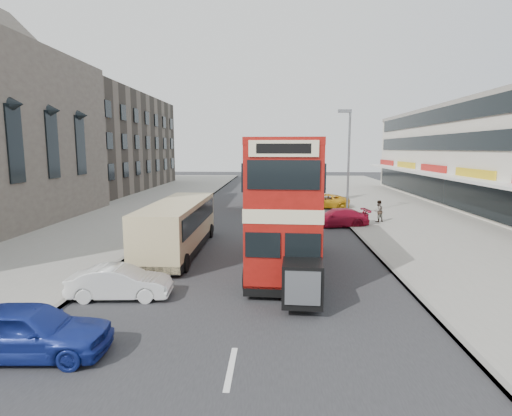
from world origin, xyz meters
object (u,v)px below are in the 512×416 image
(bus_main, at_px, (287,204))
(car_left_near, at_px, (28,330))
(car_left_front, at_px, (120,282))
(car_right_a, at_px, (337,218))
(coach, at_px, (178,225))
(car_right_b, at_px, (323,201))
(cyclist, at_px, (310,203))
(street_lamp, at_px, (348,155))
(bus_second, at_px, (281,180))
(pedestrian_near, at_px, (378,211))

(bus_main, relative_size, car_left_near, 2.45)
(bus_main, height_order, car_left_near, bus_main)
(bus_main, bearing_deg, car_left_front, 37.00)
(car_left_front, height_order, car_right_a, car_right_a)
(coach, relative_size, car_right_b, 1.98)
(coach, distance_m, cyclist, 16.42)
(bus_main, distance_m, coach, 6.19)
(car_right_a, xyz_separation_m, car_right_b, (0.12, 8.70, 0.01))
(car_left_near, xyz_separation_m, cyclist, (9.21, 25.08, 0.00))
(bus_main, bearing_deg, car_left_near, 53.47)
(street_lamp, xyz_separation_m, bus_second, (-4.88, 5.43, -2.36))
(car_left_front, bearing_deg, cyclist, -25.90)
(pedestrian_near, bearing_deg, coach, 6.74)
(car_left_near, xyz_separation_m, pedestrian_near, (13.49, 19.08, 0.22))
(car_right_b, height_order, pedestrian_near, pedestrian_near)
(bus_second, relative_size, pedestrian_near, 5.56)
(coach, distance_m, car_right_a, 11.58)
(street_lamp, relative_size, car_right_a, 1.89)
(car_right_b, xyz_separation_m, pedestrian_near, (2.96, -7.45, 0.29))
(bus_main, relative_size, car_right_a, 2.34)
(car_left_near, bearing_deg, car_left_front, -13.43)
(pedestrian_near, bearing_deg, bus_main, 30.61)
(street_lamp, height_order, bus_second, street_lamp)
(street_lamp, xyz_separation_m, cyclist, (-2.48, 3.43, -4.08))
(bus_second, distance_m, car_left_front, 23.81)
(cyclist, bearing_deg, car_right_b, 45.82)
(street_lamp, xyz_separation_m, car_left_front, (-10.91, -17.54, -4.20))
(bus_second, distance_m, car_right_b, 4.16)
(car_left_front, distance_m, car_right_b, 24.44)
(street_lamp, xyz_separation_m, bus_main, (-4.96, -13.55, -1.92))
(coach, height_order, cyclist, coach)
(pedestrian_near, height_order, cyclist, cyclist)
(coach, height_order, car_right_a, coach)
(bus_second, xyz_separation_m, pedestrian_near, (6.68, -8.00, -1.51))
(coach, distance_m, car_right_b, 18.33)
(coach, bearing_deg, car_right_a, 38.11)
(pedestrian_near, distance_m, cyclist, 7.38)
(street_lamp, height_order, pedestrian_near, street_lamp)
(coach, height_order, car_right_b, coach)
(coach, xyz_separation_m, car_right_b, (9.22, 15.82, -0.78))
(street_lamp, relative_size, bus_second, 0.95)
(bus_second, xyz_separation_m, coach, (-5.51, -16.37, -1.01))
(pedestrian_near, xyz_separation_m, cyclist, (-4.28, 6.00, -0.22))
(bus_main, height_order, car_right_a, bus_main)
(bus_main, height_order, pedestrian_near, bus_main)
(bus_main, relative_size, pedestrian_near, 6.51)
(car_right_a, bearing_deg, bus_second, -164.98)
(car_left_front, height_order, pedestrian_near, pedestrian_near)
(street_lamp, height_order, car_left_near, street_lamp)
(street_lamp, height_order, cyclist, street_lamp)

